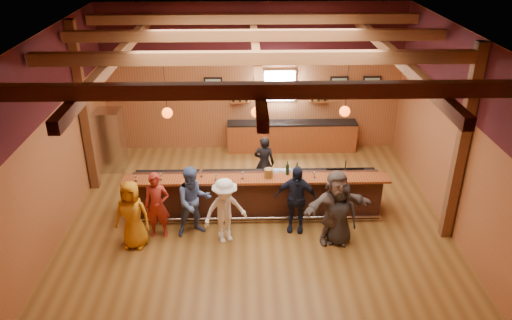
{
  "coord_description": "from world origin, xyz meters",
  "views": [
    {
      "loc": [
        -0.27,
        -10.53,
        6.69
      ],
      "look_at": [
        0.0,
        0.3,
        1.35
      ],
      "focal_mm": 35.0,
      "sensor_mm": 36.0,
      "label": 1
    }
  ],
  "objects_px": {
    "customer_white": "(225,211)",
    "bottle_a": "(288,169)",
    "stainless_fridge": "(111,140)",
    "customer_denim": "(194,201)",
    "bartender": "(264,163)",
    "back_bar_cabinet": "(292,136)",
    "bar_counter": "(257,193)",
    "customer_orange": "(132,215)",
    "customer_brown": "(335,207)",
    "customer_navy": "(296,199)",
    "customer_dark": "(340,213)",
    "ice_bucket": "(269,173)",
    "customer_redvest": "(157,205)"
  },
  "relations": [
    {
      "from": "back_bar_cabinet",
      "to": "customer_denim",
      "type": "distance_m",
      "value": 5.22
    },
    {
      "from": "customer_brown",
      "to": "back_bar_cabinet",
      "type": "bearing_deg",
      "value": 78.84
    },
    {
      "from": "stainless_fridge",
      "to": "customer_brown",
      "type": "height_order",
      "value": "stainless_fridge"
    },
    {
      "from": "stainless_fridge",
      "to": "customer_denim",
      "type": "height_order",
      "value": "stainless_fridge"
    },
    {
      "from": "bar_counter",
      "to": "customer_dark",
      "type": "xyz_separation_m",
      "value": [
        1.81,
        -1.37,
        0.24
      ]
    },
    {
      "from": "customer_redvest",
      "to": "bottle_a",
      "type": "distance_m",
      "value": 3.15
    },
    {
      "from": "stainless_fridge",
      "to": "customer_dark",
      "type": "relative_size",
      "value": 1.18
    },
    {
      "from": "customer_redvest",
      "to": "customer_brown",
      "type": "height_order",
      "value": "customer_brown"
    },
    {
      "from": "customer_orange",
      "to": "customer_navy",
      "type": "bearing_deg",
      "value": 17.52
    },
    {
      "from": "customer_white",
      "to": "bottle_a",
      "type": "bearing_deg",
      "value": 12.06
    },
    {
      "from": "customer_dark",
      "to": "ice_bucket",
      "type": "relative_size",
      "value": 6.8
    },
    {
      "from": "back_bar_cabinet",
      "to": "customer_white",
      "type": "height_order",
      "value": "customer_white"
    },
    {
      "from": "stainless_fridge",
      "to": "bottle_a",
      "type": "bearing_deg",
      "value": -28.41
    },
    {
      "from": "customer_denim",
      "to": "customer_brown",
      "type": "distance_m",
      "value": 3.18
    },
    {
      "from": "customer_denim",
      "to": "customer_white",
      "type": "xyz_separation_m",
      "value": [
        0.72,
        -0.32,
        -0.06
      ]
    },
    {
      "from": "customer_navy",
      "to": "customer_dark",
      "type": "xyz_separation_m",
      "value": [
        0.94,
        -0.53,
        -0.07
      ]
    },
    {
      "from": "back_bar_cabinet",
      "to": "customer_brown",
      "type": "relative_size",
      "value": 2.26
    },
    {
      "from": "ice_bucket",
      "to": "bar_counter",
      "type": "bearing_deg",
      "value": 132.36
    },
    {
      "from": "customer_dark",
      "to": "ice_bucket",
      "type": "xyz_separation_m",
      "value": [
        -1.54,
        1.07,
        0.46
      ]
    },
    {
      "from": "stainless_fridge",
      "to": "bottle_a",
      "type": "xyz_separation_m",
      "value": [
        4.84,
        -2.62,
        0.35
      ]
    },
    {
      "from": "back_bar_cabinet",
      "to": "customer_orange",
      "type": "relative_size",
      "value": 2.5
    },
    {
      "from": "customer_orange",
      "to": "ice_bucket",
      "type": "relative_size",
      "value": 7.16
    },
    {
      "from": "customer_redvest",
      "to": "customer_brown",
      "type": "distance_m",
      "value": 4.0
    },
    {
      "from": "bar_counter",
      "to": "bartender",
      "type": "distance_m",
      "value": 1.23
    },
    {
      "from": "customer_white",
      "to": "back_bar_cabinet",
      "type": "bearing_deg",
      "value": 44.04
    },
    {
      "from": "bottle_a",
      "to": "bartender",
      "type": "bearing_deg",
      "value": 110.09
    },
    {
      "from": "customer_orange",
      "to": "bartender",
      "type": "xyz_separation_m",
      "value": [
        2.99,
        2.57,
        -0.05
      ]
    },
    {
      "from": "back_bar_cabinet",
      "to": "bottle_a",
      "type": "relative_size",
      "value": 11.28
    },
    {
      "from": "bar_counter",
      "to": "bottle_a",
      "type": "relative_size",
      "value": 17.77
    },
    {
      "from": "back_bar_cabinet",
      "to": "customer_redvest",
      "type": "relative_size",
      "value": 2.51
    },
    {
      "from": "back_bar_cabinet",
      "to": "customer_denim",
      "type": "relative_size",
      "value": 2.36
    },
    {
      "from": "customer_orange",
      "to": "customer_brown",
      "type": "relative_size",
      "value": 0.9
    },
    {
      "from": "customer_redvest",
      "to": "bar_counter",
      "type": "bearing_deg",
      "value": 23.78
    },
    {
      "from": "back_bar_cabinet",
      "to": "customer_dark",
      "type": "xyz_separation_m",
      "value": [
        0.62,
        -4.94,
        0.28
      ]
    },
    {
      "from": "customer_brown",
      "to": "customer_denim",
      "type": "bearing_deg",
      "value": 155.74
    },
    {
      "from": "customer_orange",
      "to": "customer_redvest",
      "type": "xyz_separation_m",
      "value": [
        0.48,
        0.39,
        -0.0
      ]
    },
    {
      "from": "bar_counter",
      "to": "customer_orange",
      "type": "distance_m",
      "value": 3.1
    },
    {
      "from": "customer_navy",
      "to": "bar_counter",
      "type": "bearing_deg",
      "value": 145.88
    },
    {
      "from": "customer_orange",
      "to": "customer_navy",
      "type": "height_order",
      "value": "customer_navy"
    },
    {
      "from": "customer_denim",
      "to": "bottle_a",
      "type": "bearing_deg",
      "value": -0.73
    },
    {
      "from": "back_bar_cabinet",
      "to": "customer_redvest",
      "type": "xyz_separation_m",
      "value": [
        -3.46,
        -4.56,
        0.32
      ]
    },
    {
      "from": "customer_denim",
      "to": "bartender",
      "type": "xyz_separation_m",
      "value": [
        1.69,
        2.11,
        -0.1
      ]
    },
    {
      "from": "stainless_fridge",
      "to": "customer_navy",
      "type": "distance_m",
      "value": 5.98
    },
    {
      "from": "customer_orange",
      "to": "bartender",
      "type": "distance_m",
      "value": 3.94
    },
    {
      "from": "back_bar_cabinet",
      "to": "customer_redvest",
      "type": "height_order",
      "value": "customer_redvest"
    },
    {
      "from": "bar_counter",
      "to": "customer_redvest",
      "type": "relative_size",
      "value": 3.95
    },
    {
      "from": "customer_denim",
      "to": "customer_white",
      "type": "height_order",
      "value": "customer_denim"
    },
    {
      "from": "customer_denim",
      "to": "customer_navy",
      "type": "xyz_separation_m",
      "value": [
        2.33,
        0.08,
        -0.01
      ]
    },
    {
      "from": "back_bar_cabinet",
      "to": "ice_bucket",
      "type": "xyz_separation_m",
      "value": [
        -0.91,
        -3.87,
        0.75
      ]
    },
    {
      "from": "customer_redvest",
      "to": "stainless_fridge",
      "type": "bearing_deg",
      "value": 118.46
    }
  ]
}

